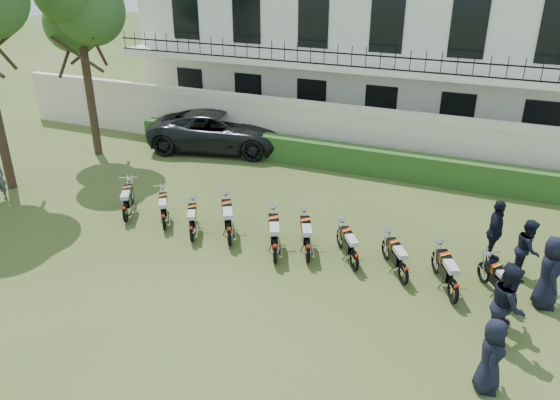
{
  "coord_description": "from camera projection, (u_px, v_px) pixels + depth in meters",
  "views": [
    {
      "loc": [
        6.22,
        -11.66,
        7.76
      ],
      "look_at": [
        0.52,
        1.78,
        0.97
      ],
      "focal_mm": 35.0,
      "sensor_mm": 36.0,
      "label": 1
    }
  ],
  "objects": [
    {
      "name": "motorcycle_7",
      "position": [
        404.0,
        269.0,
        13.61
      ],
      "size": [
        1.06,
        1.57,
        0.99
      ],
      "rotation": [
        0.0,
        0.0,
        0.57
      ],
      "color": "black",
      "rests_on": "ground"
    },
    {
      "name": "motorcycle_0",
      "position": [
        125.0,
        209.0,
        16.7
      ],
      "size": [
        1.01,
        1.7,
        1.03
      ],
      "rotation": [
        0.0,
        0.0,
        0.51
      ],
      "color": "black",
      "rests_on": "ground"
    },
    {
      "name": "building",
      "position": [
        372.0,
        43.0,
        25.3
      ],
      "size": [
        20.4,
        9.6,
        7.4
      ],
      "color": "white",
      "rests_on": "ground"
    },
    {
      "name": "motorcycle_3",
      "position": [
        229.0,
        230.0,
        15.35
      ],
      "size": [
        1.18,
        1.86,
        1.15
      ],
      "rotation": [
        0.0,
        0.0,
        0.54
      ],
      "color": "black",
      "rests_on": "ground"
    },
    {
      "name": "officer_5",
      "position": [
        495.0,
        232.0,
        14.45
      ],
      "size": [
        0.57,
        1.11,
        1.81
      ],
      "primitive_type": "imported",
      "rotation": [
        0.0,
        0.0,
        1.45
      ],
      "color": "black",
      "rests_on": "ground"
    },
    {
      "name": "motorcycle_8",
      "position": [
        454.0,
        286.0,
        12.88
      ],
      "size": [
        0.96,
        1.79,
        1.06
      ],
      "rotation": [
        0.0,
        0.0,
        0.45
      ],
      "color": "black",
      "rests_on": "ground"
    },
    {
      "name": "suv",
      "position": [
        220.0,
        131.0,
        22.7
      ],
      "size": [
        6.26,
        3.94,
        1.61
      ],
      "primitive_type": "imported",
      "rotation": [
        0.0,
        0.0,
        1.8
      ],
      "color": "black",
      "rests_on": "ground"
    },
    {
      "name": "motorcycle_9",
      "position": [
        510.0,
        294.0,
        12.66
      ],
      "size": [
        1.01,
        1.49,
        0.94
      ],
      "rotation": [
        0.0,
        0.0,
        0.58
      ],
      "color": "black",
      "rests_on": "ground"
    },
    {
      "name": "tree_west_near",
      "position": [
        77.0,
        3.0,
        20.07
      ],
      "size": [
        3.4,
        3.2,
        7.9
      ],
      "color": "#473323",
      "rests_on": "ground"
    },
    {
      "name": "perimeter_wall",
      "position": [
        330.0,
        132.0,
        21.39
      ],
      "size": [
        30.0,
        0.35,
        2.3
      ],
      "color": "silver",
      "rests_on": "ground"
    },
    {
      "name": "ground",
      "position": [
        238.0,
        253.0,
        15.21
      ],
      "size": [
        100.0,
        100.0,
        0.0
      ],
      "primitive_type": "plane",
      "color": "#39451B",
      "rests_on": "ground"
    },
    {
      "name": "motorcycle_2",
      "position": [
        191.0,
        229.0,
        15.6
      ],
      "size": [
        0.92,
        1.59,
        0.96
      ],
      "rotation": [
        0.0,
        0.0,
        0.49
      ],
      "color": "black",
      "rests_on": "ground"
    },
    {
      "name": "motorcycle_4",
      "position": [
        275.0,
        246.0,
        14.51
      ],
      "size": [
        1.03,
        1.92,
        1.13
      ],
      "rotation": [
        0.0,
        0.0,
        0.45
      ],
      "color": "black",
      "rests_on": "ground"
    },
    {
      "name": "motorcycle_1",
      "position": [
        164.0,
        217.0,
        16.25
      ],
      "size": [
        1.08,
        1.57,
        0.99
      ],
      "rotation": [
        0.0,
        0.0,
        0.58
      ],
      "color": "black",
      "rests_on": "ground"
    },
    {
      "name": "officer_0",
      "position": [
        491.0,
        356.0,
        10.23
      ],
      "size": [
        0.57,
        0.81,
        1.58
      ],
      "primitive_type": "imported",
      "rotation": [
        0.0,
        0.0,
        1.66
      ],
      "color": "black",
      "rests_on": "ground"
    },
    {
      "name": "officer_2",
      "position": [
        505.0,
        295.0,
        12.01
      ],
      "size": [
        0.67,
        1.02,
        1.61
      ],
      "primitive_type": "imported",
      "rotation": [
        0.0,
        0.0,
        1.25
      ],
      "color": "black",
      "rests_on": "ground"
    },
    {
      "name": "hedge",
      "position": [
        347.0,
        158.0,
        20.66
      ],
      "size": [
        18.0,
        0.6,
        1.0
      ],
      "primitive_type": "cube",
      "color": "#214518",
      "rests_on": "ground"
    },
    {
      "name": "motorcycle_5",
      "position": [
        308.0,
        247.0,
        14.54
      ],
      "size": [
        0.97,
        1.82,
        1.07
      ],
      "rotation": [
        0.0,
        0.0,
        0.44
      ],
      "color": "black",
      "rests_on": "ground"
    },
    {
      "name": "motorcycle_6",
      "position": [
        355.0,
        256.0,
        14.19
      ],
      "size": [
        1.09,
        1.55,
        0.99
      ],
      "rotation": [
        0.0,
        0.0,
        0.6
      ],
      "color": "black",
      "rests_on": "ground"
    },
    {
      "name": "officer_4",
      "position": [
        528.0,
        249.0,
        13.82
      ],
      "size": [
        0.68,
        0.84,
        1.61
      ],
      "primitive_type": "imported",
      "rotation": [
        0.0,
        0.0,
        1.48
      ],
      "color": "black",
      "rests_on": "ground"
    },
    {
      "name": "officer_1",
      "position": [
        508.0,
        305.0,
        11.43
      ],
      "size": [
        0.77,
        0.96,
        1.89
      ],
      "primitive_type": "imported",
      "rotation": [
        0.0,
        0.0,
        1.63
      ],
      "color": "black",
      "rests_on": "ground"
    },
    {
      "name": "officer_3",
      "position": [
        550.0,
        272.0,
        12.64
      ],
      "size": [
        0.68,
        0.95,
        1.82
      ],
      "primitive_type": "imported",
      "rotation": [
        0.0,
        0.0,
        1.69
      ],
      "color": "black",
      "rests_on": "ground"
    }
  ]
}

